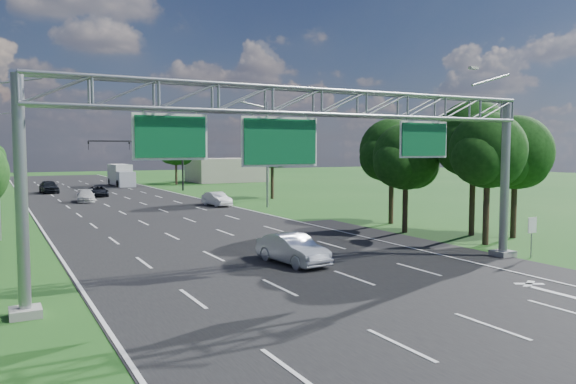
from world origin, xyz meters
TOP-DOWN VIEW (x-y plane):
  - ground at (0.00, 30.00)m, footprint 220.00×220.00m
  - road at (0.00, 30.00)m, footprint 18.00×180.00m
  - road_flare at (10.20, 14.00)m, footprint 3.00×30.00m
  - sign_gantry at (0.33, 12.00)m, footprint 23.50×1.00m
  - regulatory_sign at (12.40, 10.98)m, footprint 0.60×0.08m
  - traffic_signal at (7.48, 65.00)m, footprint 12.21×0.24m
  - streetlight_l_near at (-11.30, 30.00)m, footprint 2.97×0.22m
  - streetlight_r_mid at (11.30, 40.00)m, footprint 2.97×0.22m
  - tree_cluster_right at (14.80, 19.19)m, footprint 9.91×14.60m
  - tree_verge_rd at (16.08, 48.04)m, footprint 5.76×4.80m
  - tree_verge_re at (14.08, 78.04)m, footprint 5.76×4.80m
  - building_right at (24.00, 82.00)m, footprint 12.00×9.00m
  - silver_sedan at (0.94, 15.43)m, footprint 2.08×4.55m
  - car_queue_a at (-3.05, 53.93)m, footprint 2.31×4.57m
  - car_queue_b at (-0.73, 60.47)m, footprint 2.25×4.53m
  - car_queue_c at (-5.38, 68.52)m, footprint 2.24×4.95m
  - car_queue_d at (7.67, 43.44)m, footprint 1.83×4.25m
  - box_truck at (5.73, 79.12)m, footprint 2.63×8.63m

SIDE VIEW (x-z plane):
  - ground at x=0.00m, z-range 0.00..0.00m
  - road at x=0.00m, z-range -0.01..0.01m
  - road_flare at x=10.20m, z-range -0.01..0.01m
  - car_queue_b at x=-0.73m, z-range 0.00..1.24m
  - car_queue_a at x=-3.05m, z-range 0.00..1.27m
  - car_queue_d at x=7.67m, z-range 0.00..1.36m
  - silver_sedan at x=0.94m, z-range 0.00..1.45m
  - car_queue_c at x=-5.38m, z-range 0.00..1.65m
  - regulatory_sign at x=12.40m, z-range 0.46..2.56m
  - box_truck at x=5.73m, z-range -0.07..3.19m
  - building_right at x=24.00m, z-range 0.00..4.00m
  - traffic_signal at x=7.48m, z-range 1.67..8.67m
  - tree_verge_re at x=14.08m, z-range 1.28..9.12m
  - tree_cluster_right at x=14.80m, z-range 0.97..9.65m
  - streetlight_l_near at x=-11.30m, z-range 0.50..10.66m
  - streetlight_r_mid at x=11.30m, z-range 0.50..10.66m
  - tree_verge_rd at x=16.08m, z-range 1.49..9.77m
  - sign_gantry at x=0.33m, z-range 2.11..11.67m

